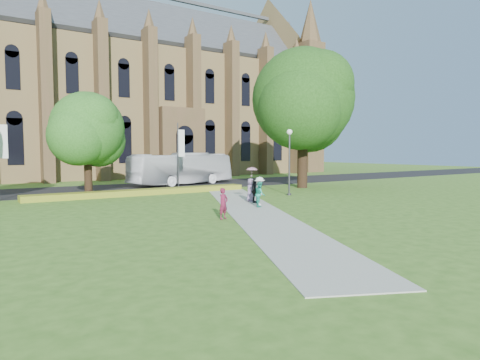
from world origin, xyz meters
TOP-DOWN VIEW (x-y plane):
  - ground at (0.00, 0.00)m, footprint 160.00×160.00m
  - road at (0.00, 20.00)m, footprint 160.00×10.00m
  - footpath at (0.00, 1.00)m, footprint 15.58×28.54m
  - flower_hedge at (-2.00, 13.20)m, footprint 18.00×1.40m
  - cathedral at (10.00, 39.73)m, footprint 52.60×18.25m
  - streetlamp at (7.50, 6.50)m, footprint 0.44×0.44m
  - large_tree at (13.00, 11.00)m, footprint 9.60×9.60m
  - street_tree_1 at (-6.00, 14.50)m, footprint 5.60×5.60m
  - banner_pole_0 at (2.11, 15.20)m, footprint 0.70×0.10m
  - banner_pole_1 at (-11.89, 15.20)m, footprint 0.70×0.10m
  - tour_coach at (5.01, 20.51)m, footprint 12.12×5.19m
  - pedestrian_0 at (-3.19, -0.79)m, footprint 0.67×0.55m
  - pedestrian_1 at (1.18, 1.92)m, footprint 0.92×0.98m
  - pedestrian_2 at (1.74, 2.71)m, footprint 1.32×1.30m
  - pedestrian_3 at (2.13, 3.81)m, footprint 0.92×0.95m
  - pedestrian_4 at (2.29, 4.49)m, footprint 0.92×0.76m
  - parasol at (2.47, 4.59)m, footprint 0.82×0.82m

SIDE VIEW (x-z plane):
  - ground at x=0.00m, z-range 0.00..0.00m
  - road at x=0.00m, z-range 0.00..0.02m
  - footpath at x=0.00m, z-range 0.00..0.04m
  - flower_hedge at x=-2.00m, z-range 0.00..0.45m
  - pedestrian_3 at x=2.13m, z-range 0.04..1.64m
  - pedestrian_0 at x=-3.19m, z-range 0.04..1.64m
  - pedestrian_1 at x=1.18m, z-range 0.04..1.64m
  - pedestrian_4 at x=2.29m, z-range 0.04..1.65m
  - pedestrian_2 at x=1.74m, z-range 0.04..1.86m
  - tour_coach at x=5.01m, z-range 0.02..3.31m
  - parasol at x=2.47m, z-range 1.65..2.32m
  - streetlamp at x=7.50m, z-range 0.68..5.92m
  - banner_pole_0 at x=2.11m, z-range 0.39..6.39m
  - banner_pole_1 at x=-11.89m, z-range 0.39..6.39m
  - street_tree_1 at x=-6.00m, z-range 1.20..9.25m
  - large_tree at x=13.00m, z-range 1.77..14.97m
  - cathedral at x=10.00m, z-range -1.02..26.98m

